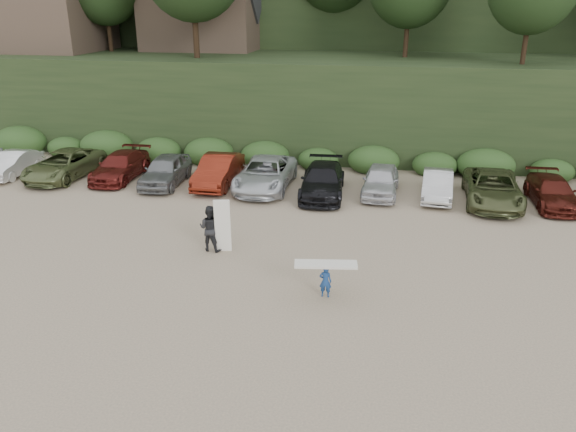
# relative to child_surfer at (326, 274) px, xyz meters

# --- Properties ---
(ground) EXTENTS (120.00, 120.00, 0.00)m
(ground) POSITION_rel_child_surfer_xyz_m (-0.26, 0.98, -0.86)
(ground) COLOR tan
(ground) RESTS_ON ground
(parked_cars) EXTENTS (39.81, 6.19, 1.63)m
(parked_cars) POSITION_rel_child_surfer_xyz_m (-3.18, 11.00, -0.09)
(parked_cars) COLOR silver
(parked_cars) RESTS_ON ground
(child_surfer) EXTENTS (2.17, 0.89, 1.26)m
(child_surfer) POSITION_rel_child_surfer_xyz_m (0.00, 0.00, 0.00)
(child_surfer) COLOR navy
(child_surfer) RESTS_ON ground
(adult_surfer) EXTENTS (1.41, 0.85, 2.26)m
(adult_surfer) POSITION_rel_child_surfer_xyz_m (-4.96, 2.95, 0.11)
(adult_surfer) COLOR black
(adult_surfer) RESTS_ON ground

